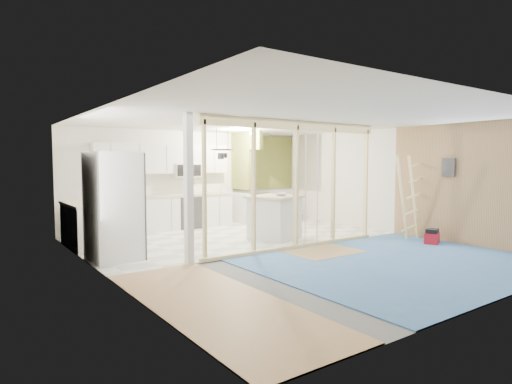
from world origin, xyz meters
TOP-DOWN VIEW (x-y plane):
  - room at (0.00, 0.00)m, footprint 7.01×8.01m
  - floor_overlays at (0.07, 0.06)m, footprint 7.00×8.00m
  - stud_frame at (-0.24, -0.00)m, footprint 4.66×0.14m
  - base_cabinets at (-1.61, 3.36)m, footprint 4.45×2.24m
  - upper_cabinets at (-0.84, 3.82)m, footprint 3.60×0.41m
  - green_partition at (2.04, 3.66)m, footprint 2.25×1.51m
  - pot_rack at (-0.31, 1.89)m, footprint 0.52×0.52m
  - sheathing_panel at (3.48, -2.00)m, footprint 0.02×4.00m
  - electrical_panel at (3.43, -1.40)m, footprint 0.04×0.30m
  - ceiling_light at (1.40, 3.00)m, footprint 0.32×0.32m
  - fridge at (-3.03, 1.08)m, footprint 0.90×0.88m
  - island at (0.60, 1.10)m, footprint 1.30×1.30m
  - bowl at (0.69, 1.00)m, footprint 0.27×0.27m
  - soap_bottle_a at (-2.50, 3.68)m, footprint 0.12×0.13m
  - soap_bottle_b at (0.70, 3.59)m, footprint 0.09×0.09m
  - toolbox at (3.00, -1.33)m, footprint 0.43×0.38m
  - ladder at (3.06, -0.70)m, footprint 1.02×0.06m

SIDE VIEW (x-z plane):
  - floor_overlays at x=0.07m, z-range 0.00..0.02m
  - toolbox at x=3.00m, z-range -0.01..0.33m
  - base_cabinets at x=-1.61m, z-range 0.00..0.93m
  - island at x=0.60m, z-range 0.00..1.00m
  - green_partition at x=2.04m, z-range -0.36..2.24m
  - ladder at x=3.06m, z-range 0.02..1.92m
  - fridge at x=-3.03m, z-range 0.00..1.95m
  - soap_bottle_b at x=0.70m, z-range 0.93..1.11m
  - bowl at x=0.69m, z-range 1.00..1.07m
  - soap_bottle_a at x=-2.50m, z-range 0.93..1.20m
  - sheathing_panel at x=3.48m, z-range 0.00..2.60m
  - room at x=0.00m, z-range 0.00..2.61m
  - stud_frame at x=-0.24m, z-range 0.29..2.89m
  - electrical_panel at x=3.43m, z-range 1.45..1.85m
  - upper_cabinets at x=-0.84m, z-range 1.39..2.25m
  - pot_rack at x=-0.31m, z-range 1.64..2.36m
  - ceiling_light at x=1.40m, z-range 2.50..2.58m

